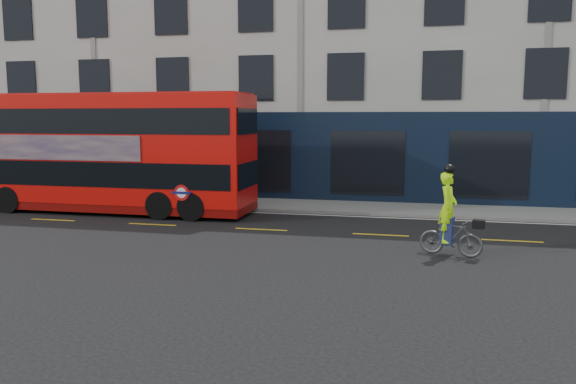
% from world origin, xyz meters
% --- Properties ---
extents(ground, '(120.00, 120.00, 0.00)m').
position_xyz_m(ground, '(0.00, 0.00, 0.00)').
color(ground, black).
rests_on(ground, ground).
extents(pavement, '(60.00, 3.00, 0.12)m').
position_xyz_m(pavement, '(0.00, 6.50, 0.06)').
color(pavement, slate).
rests_on(pavement, ground).
extents(kerb, '(60.00, 0.12, 0.13)m').
position_xyz_m(kerb, '(0.00, 5.00, 0.07)').
color(kerb, slate).
rests_on(kerb, ground).
extents(building_terrace, '(50.00, 10.07, 15.00)m').
position_xyz_m(building_terrace, '(0.00, 12.94, 7.49)').
color(building_terrace, '#BAB7AF').
rests_on(building_terrace, ground).
extents(road_edge_line, '(58.00, 0.10, 0.01)m').
position_xyz_m(road_edge_line, '(0.00, 4.70, 0.00)').
color(road_edge_line, silver).
rests_on(road_edge_line, ground).
extents(lane_dashes, '(58.00, 0.12, 0.01)m').
position_xyz_m(lane_dashes, '(0.00, 1.50, 0.00)').
color(lane_dashes, gold).
rests_on(lane_dashes, ground).
extents(bus, '(11.66, 2.77, 4.69)m').
position_xyz_m(bus, '(-6.85, 3.69, 2.40)').
color(bus, red).
rests_on(bus, ground).
extents(cyclist, '(1.77, 0.91, 2.52)m').
position_xyz_m(cyclist, '(6.00, -0.81, 0.87)').
color(cyclist, '#484A4D').
rests_on(cyclist, ground).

